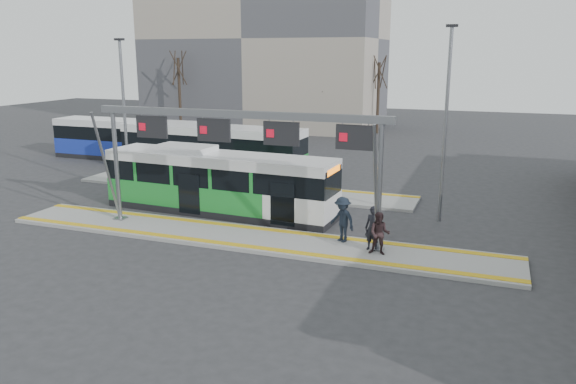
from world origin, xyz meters
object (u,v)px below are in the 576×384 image
hero_bus (219,183)px  passenger_c (342,219)px  passenger_a (373,228)px  passenger_b (380,234)px  gantry (239,137)px

hero_bus → passenger_c: 7.39m
hero_bus → passenger_c: hero_bus is taller
hero_bus → passenger_a: size_ratio=6.72×
passenger_a → passenger_b: 0.53m
passenger_b → passenger_c: bearing=147.4°
passenger_a → passenger_b: size_ratio=1.06×
gantry → passenger_a: 6.55m
passenger_c → hero_bus: bearing=-171.7°
gantry → passenger_b: (6.02, -0.48, -3.32)m
gantry → passenger_a: gantry is taller
gantry → passenger_a: size_ratio=7.44×
hero_bus → passenger_b: size_ratio=7.10×
passenger_c → gantry: bearing=-144.1°
passenger_a → passenger_c: passenger_c is taller
passenger_b → passenger_c: size_ratio=0.89×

